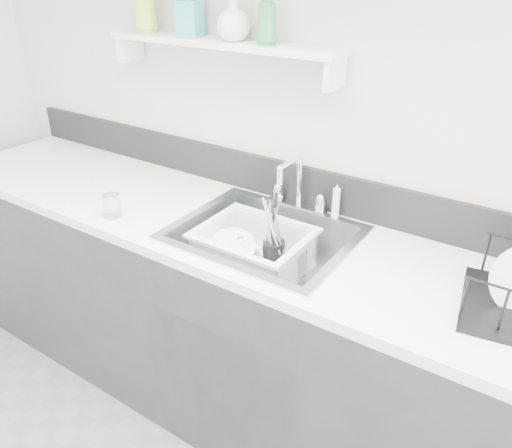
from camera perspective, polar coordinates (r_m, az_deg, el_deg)
The scene contains 18 objects.
room_shell at distance 1.00m, azimuth -26.15°, elevation 19.03°, with size 3.50×3.00×2.60m.
counter_run at distance 2.07m, azimuth 0.79°, elevation -12.29°, with size 3.20×0.62×0.92m.
backsplash at distance 2.00m, azimuth 5.55°, elevation 4.41°, with size 3.20×0.02×0.16m, color black.
sink at distance 1.85m, azimuth 0.86°, elevation -3.50°, with size 0.64×0.52×0.20m, color silver, non-canonical shape.
faucet at distance 1.96m, azimuth 4.78°, elevation 3.38°, with size 0.26×0.18×0.23m.
side_sprayer at distance 1.90m, azimuth 9.14°, elevation 2.60°, with size 0.03×0.03×0.14m, color white.
wall_shelf at distance 1.99m, azimuth -4.19°, elevation 19.72°, with size 1.00×0.16×0.12m.
wash_tub at distance 1.87m, azimuth -0.25°, elevation -2.99°, with size 0.40×0.33×0.16m, color white, non-canonical shape.
plate_stack at distance 1.90m, azimuth -3.03°, elevation -3.86°, with size 0.27×0.26×0.10m.
utensil_cup at distance 1.87m, azimuth 2.04°, elevation -3.18°, with size 0.08×0.08×0.28m.
ladle at distance 1.88m, azimuth -1.76°, elevation -3.85°, with size 0.27×0.10×0.08m, color silver, non-canonical shape.
tumbler_in_tub at distance 1.83m, azimuth 4.79°, elevation -4.44°, with size 0.07×0.07×0.10m, color white.
tumbler_counter at distance 1.98m, azimuth -16.15°, elevation 2.01°, with size 0.06×0.06×0.09m, color white.
bowl_small at distance 1.79m, azimuth 1.79°, elevation -6.55°, with size 0.10×0.10×0.03m, color white.
soap_bottle_a at distance 2.21m, azimuth -12.61°, elevation 23.61°, with size 0.09×0.09×0.24m, color #A8CD3B.
soap_bottle_b at distance 2.06m, azimuth -7.62°, elevation 23.10°, with size 0.09×0.09×0.19m, color #3AA8BA.
soap_bottle_c at distance 1.94m, azimuth -2.60°, elevation 22.46°, with size 0.12×0.12×0.16m, color silver.
soap_bottle_d at distance 1.84m, azimuth 1.24°, elevation 22.67°, with size 0.07×0.07×0.19m, color #288044.
Camera 1 is at (0.85, -0.14, 1.80)m, focal length 35.00 mm.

